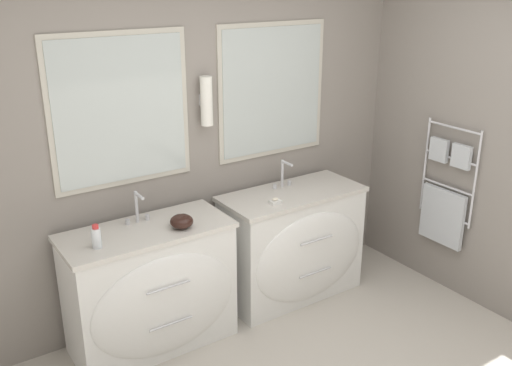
# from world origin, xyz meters

# --- Properties ---
(wall_back) EXTENTS (5.01, 0.17, 2.60)m
(wall_back) POSITION_xyz_m (-0.00, 1.79, 1.32)
(wall_back) COLOR gray
(wall_back) RESTS_ON ground_plane
(wall_right) EXTENTS (0.13, 3.64, 2.60)m
(wall_right) POSITION_xyz_m (1.73, 0.80, 1.29)
(wall_right) COLOR gray
(wall_right) RESTS_ON ground_plane
(vanity_left) EXTENTS (1.12, 0.57, 0.87)m
(vanity_left) POSITION_xyz_m (-0.61, 1.45, 0.44)
(vanity_left) COLOR white
(vanity_left) RESTS_ON ground_plane
(vanity_right) EXTENTS (1.12, 0.57, 0.87)m
(vanity_right) POSITION_xyz_m (0.59, 1.45, 0.44)
(vanity_right) COLOR white
(vanity_right) RESTS_ON ground_plane
(faucet_left) EXTENTS (0.17, 0.14, 0.22)m
(faucet_left) POSITION_xyz_m (-0.61, 1.60, 0.98)
(faucet_left) COLOR silver
(faucet_left) RESTS_ON vanity_left
(faucet_right) EXTENTS (0.17, 0.14, 0.22)m
(faucet_right) POSITION_xyz_m (0.59, 1.60, 0.98)
(faucet_right) COLOR silver
(faucet_right) RESTS_ON vanity_right
(toiletry_bottle) EXTENTS (0.06, 0.06, 0.15)m
(toiletry_bottle) POSITION_xyz_m (-0.96, 1.39, 0.94)
(toiletry_bottle) COLOR silver
(toiletry_bottle) RESTS_ON vanity_left
(amenity_bowl) EXTENTS (0.15, 0.15, 0.09)m
(amenity_bowl) POSITION_xyz_m (-0.40, 1.37, 0.92)
(amenity_bowl) COLOR black
(amenity_bowl) RESTS_ON vanity_left
(soap_dish) EXTENTS (0.08, 0.06, 0.04)m
(soap_dish) POSITION_xyz_m (0.35, 1.36, 0.89)
(soap_dish) COLOR white
(soap_dish) RESTS_ON vanity_right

